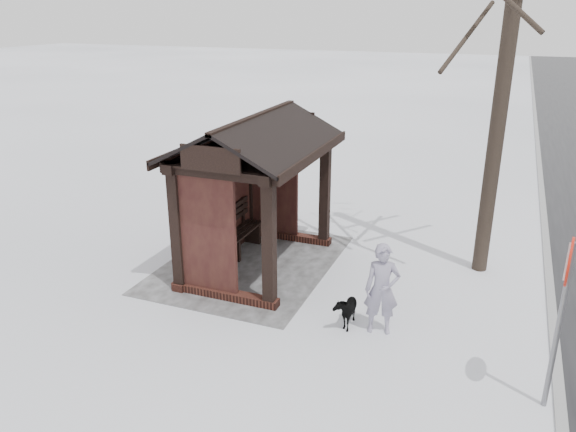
% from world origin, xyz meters
% --- Properties ---
extents(ground, '(120.00, 120.00, 0.00)m').
position_xyz_m(ground, '(0.00, 0.00, 0.00)').
color(ground, white).
rests_on(ground, ground).
extents(kerb, '(120.00, 0.15, 0.06)m').
position_xyz_m(kerb, '(0.00, 5.50, 0.01)').
color(kerb, gray).
rests_on(kerb, ground).
extents(trampled_patch, '(4.20, 3.20, 0.02)m').
position_xyz_m(trampled_patch, '(0.00, -0.20, 0.01)').
color(trampled_patch, '#939499').
rests_on(trampled_patch, ground).
extents(bus_shelter, '(3.60, 2.40, 3.09)m').
position_xyz_m(bus_shelter, '(0.00, -0.16, 2.17)').
color(bus_shelter, '#381B14').
rests_on(bus_shelter, ground).
extents(pedestrian, '(0.49, 0.63, 1.52)m').
position_xyz_m(pedestrian, '(1.54, 2.86, 0.76)').
color(pedestrian, '#928BA3').
rests_on(pedestrian, ground).
extents(dog, '(0.70, 0.36, 0.58)m').
position_xyz_m(dog, '(1.54, 2.28, 0.29)').
color(dog, black).
rests_on(dog, ground).
extents(road_sign, '(0.61, 0.12, 2.39)m').
position_xyz_m(road_sign, '(2.52, 5.28, 1.72)').
color(road_sign, slate).
rests_on(road_sign, ground).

